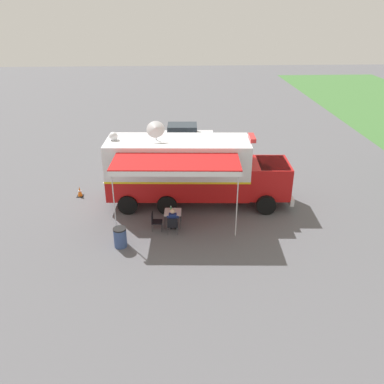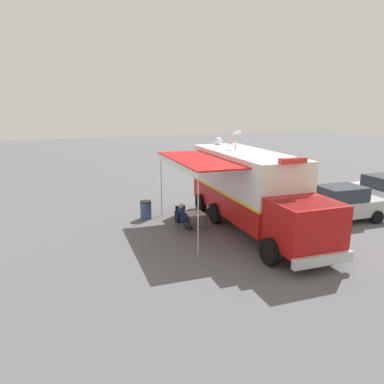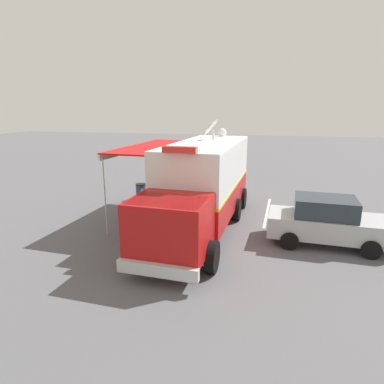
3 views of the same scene
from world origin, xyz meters
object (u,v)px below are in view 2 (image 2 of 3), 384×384
(folding_chair_at_table, at_px, (179,219))
(trash_bin, at_px, (146,210))
(folding_table, at_px, (195,214))
(folding_chair_beside_table, at_px, (181,213))
(water_bottle, at_px, (198,210))
(command_truck, at_px, (252,188))
(traffic_cone, at_px, (213,192))
(car_behind_truck, at_px, (342,204))
(seated_responder, at_px, (183,216))

(folding_chair_at_table, relative_size, trash_bin, 0.96)
(folding_table, distance_m, folding_chair_beside_table, 0.95)
(water_bottle, bearing_deg, command_truck, 152.13)
(folding_table, relative_size, water_bottle, 3.75)
(water_bottle, xyz_separation_m, traffic_cone, (-3.23, -5.04, -0.55))
(car_behind_truck, bearing_deg, folding_table, -13.72)
(folding_chair_beside_table, bearing_deg, seated_responder, 74.95)
(traffic_cone, bearing_deg, folding_chair_beside_table, 48.58)
(trash_bin, bearing_deg, water_bottle, 130.52)
(command_truck, height_order, folding_chair_beside_table, command_truck)
(water_bottle, relative_size, seated_responder, 0.18)
(folding_table, distance_m, seated_responder, 0.61)
(command_truck, bearing_deg, seated_responder, -19.77)
(command_truck, bearing_deg, folding_table, -24.37)
(seated_responder, xyz_separation_m, trash_bin, (1.12, -2.31, -0.20))
(car_behind_truck, bearing_deg, seated_responder, -12.68)
(folding_chair_at_table, height_order, trash_bin, trash_bin)
(seated_responder, bearing_deg, folding_chair_at_table, -2.97)
(seated_responder, bearing_deg, trash_bin, -64.09)
(command_truck, relative_size, folding_chair_at_table, 11.04)
(command_truck, bearing_deg, folding_chair_beside_table, -35.09)
(folding_chair_at_table, bearing_deg, command_truck, 161.18)
(folding_chair_beside_table, height_order, car_behind_truck, car_behind_truck)
(command_truck, distance_m, traffic_cone, 6.49)
(seated_responder, bearing_deg, folding_table, 179.85)
(command_truck, xyz_separation_m, seated_responder, (2.94, -1.06, -1.29))
(water_bottle, bearing_deg, folding_chair_at_table, 4.62)
(folding_chair_beside_table, relative_size, trash_bin, 0.96)
(folding_table, distance_m, trash_bin, 2.89)
(water_bottle, distance_m, seated_responder, 0.80)
(command_truck, height_order, folding_table, command_truck)
(folding_table, bearing_deg, command_truck, 155.63)
(folding_table, xyz_separation_m, traffic_cone, (-3.39, -5.13, -0.39))
(folding_table, bearing_deg, traffic_cone, -123.48)
(folding_chair_at_table, distance_m, seated_responder, 0.23)
(trash_bin, xyz_separation_m, traffic_cone, (-5.12, -2.82, -0.18))
(command_truck, relative_size, car_behind_truck, 2.23)
(command_truck, height_order, water_bottle, command_truck)
(seated_responder, height_order, traffic_cone, seated_responder)
(seated_responder, height_order, trash_bin, seated_responder)
(folding_chair_at_table, bearing_deg, folding_table, 179.18)
(traffic_cone, bearing_deg, command_truck, 80.24)
(folding_chair_at_table, xyz_separation_m, trash_bin, (0.93, -2.30, -0.06))
(car_behind_truck, bearing_deg, trash_bin, -24.56)
(command_truck, relative_size, folding_chair_beside_table, 11.04)
(folding_chair_beside_table, relative_size, seated_responder, 0.70)
(command_truck, xyz_separation_m, folding_chair_beside_table, (2.71, -1.90, -1.43))
(command_truck, distance_m, seated_responder, 3.38)
(folding_chair_at_table, height_order, seated_responder, seated_responder)
(command_truck, height_order, traffic_cone, command_truck)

